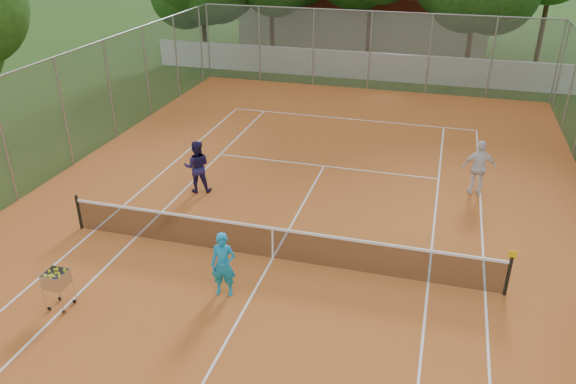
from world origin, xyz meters
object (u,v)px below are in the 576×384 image
(clubhouse, at_px, (367,11))
(player_far_left, at_px, (197,167))
(player_near, at_px, (223,265))
(tennis_net, at_px, (273,243))
(player_far_right, at_px, (479,168))
(ball_hopper, at_px, (58,288))

(clubhouse, xyz_separation_m, player_far_left, (-1.61, -25.76, -1.29))
(player_near, height_order, player_far_left, player_far_left)
(player_near, bearing_deg, clubhouse, 83.87)
(tennis_net, distance_m, player_near, 1.97)
(player_far_right, xyz_separation_m, ball_hopper, (-9.51, -8.96, -0.39))
(clubhouse, bearing_deg, player_far_left, -93.57)
(clubhouse, distance_m, ball_hopper, 32.49)
(player_far_left, distance_m, ball_hopper, 6.65)
(tennis_net, bearing_deg, ball_hopper, -141.10)
(player_near, relative_size, player_far_right, 0.90)
(clubhouse, distance_m, player_far_left, 25.84)
(player_far_left, relative_size, player_far_right, 0.96)
(tennis_net, distance_m, clubhouse, 29.12)
(clubhouse, xyz_separation_m, player_far_right, (7.32, -23.42, -1.25))
(ball_hopper, bearing_deg, player_far_left, 61.56)
(clubhouse, distance_m, player_far_right, 24.57)
(clubhouse, height_order, ball_hopper, clubhouse)
(clubhouse, relative_size, player_far_right, 8.82)
(player_far_right, relative_size, ball_hopper, 1.73)
(tennis_net, bearing_deg, player_near, -110.06)
(ball_hopper, bearing_deg, tennis_net, 15.45)
(clubhouse, relative_size, player_near, 9.79)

